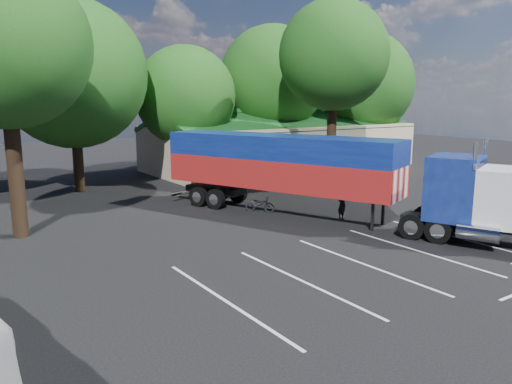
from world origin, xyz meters
TOP-DOWN VIEW (x-y plane):
  - ground at (0.00, 0.00)m, footprint 120.00×120.00m
  - event_hall at (13.74, 17.81)m, footprint 24.20×14.12m
  - tree_row_c at (-5.00, 16.20)m, footprint 10.00×10.00m
  - tree_row_d at (4.00, 17.50)m, footprint 8.00×8.00m
  - tree_row_e at (13.00, 18.00)m, footprint 9.60×9.60m
  - tree_row_f at (23.00, 16.80)m, footprint 10.40×10.40m
  - tree_near_left at (-10.50, 6.00)m, footprint 7.60×7.60m
  - tree_near_right at (11.50, 8.50)m, footprint 8.00×8.00m
  - semi_truck at (3.63, 0.34)m, footprint 10.85×21.55m
  - woman at (4.50, 0.00)m, footprint 0.40×0.58m
  - bicycle at (1.80, 3.89)m, footprint 1.51×1.80m
  - silver_sedan at (12.00, 11.64)m, footprint 3.73×1.35m

SIDE VIEW (x-z plane):
  - ground at x=0.00m, z-range 0.00..0.00m
  - bicycle at x=1.80m, z-range 0.00..0.93m
  - silver_sedan at x=12.00m, z-range 0.00..1.22m
  - woman at x=4.50m, z-range 0.00..1.53m
  - event_hall at x=13.74m, z-range -0.56..4.99m
  - semi_truck at x=3.63m, z-range 0.30..4.95m
  - tree_row_d at x=4.00m, z-range 1.28..11.88m
  - tree_row_f at x=23.00m, z-range 1.29..14.29m
  - tree_row_c at x=-5.00m, z-range 1.51..14.56m
  - tree_row_e at x=13.00m, z-range 1.64..14.54m
  - tree_near_left at x=-10.50m, z-range 2.49..15.14m
  - tree_near_right at x=11.50m, z-range 2.71..16.21m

